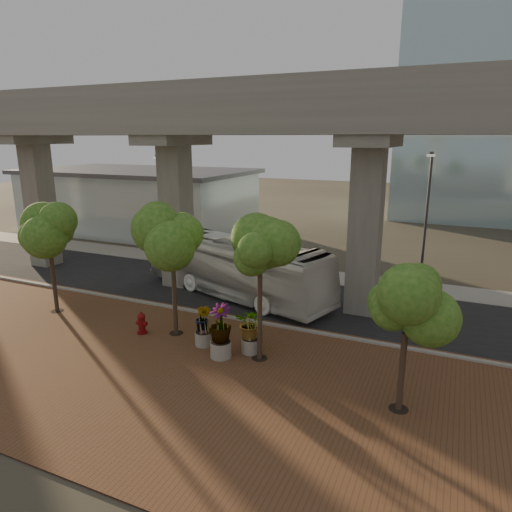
% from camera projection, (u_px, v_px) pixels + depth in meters
% --- Properties ---
extents(ground, '(160.00, 160.00, 0.00)m').
position_uv_depth(ground, '(249.00, 307.00, 26.19)').
color(ground, '#353026').
rests_on(ground, ground).
extents(brick_plaza, '(70.00, 13.00, 0.06)m').
position_uv_depth(brick_plaza, '(168.00, 370.00, 19.11)').
color(brick_plaza, brown).
rests_on(brick_plaza, ground).
extents(asphalt_road, '(90.00, 8.00, 0.04)m').
position_uv_depth(asphalt_road, '(262.00, 296.00, 27.95)').
color(asphalt_road, black).
rests_on(asphalt_road, ground).
extents(curb_strip, '(70.00, 0.25, 0.16)m').
position_uv_depth(curb_strip, '(233.00, 318.00, 24.40)').
color(curb_strip, gray).
rests_on(curb_strip, ground).
extents(far_sidewalk, '(90.00, 3.00, 0.06)m').
position_uv_depth(far_sidewalk, '(292.00, 273.00, 32.81)').
color(far_sidewalk, gray).
rests_on(far_sidewalk, ground).
extents(transit_viaduct, '(72.00, 5.60, 12.40)m').
position_uv_depth(transit_viaduct, '(263.00, 177.00, 26.12)').
color(transit_viaduct, gray).
rests_on(transit_viaduct, ground).
extents(station_pavilion, '(23.00, 13.00, 6.30)m').
position_uv_depth(station_pavilion, '(139.00, 199.00, 47.40)').
color(station_pavilion, silver).
rests_on(station_pavilion, ground).
extents(transit_bus, '(13.48, 6.96, 3.67)m').
position_uv_depth(transit_bus, '(235.00, 267.00, 27.76)').
color(transit_bus, silver).
rests_on(transit_bus, ground).
extents(fire_hydrant, '(0.56, 0.50, 1.11)m').
position_uv_depth(fire_hydrant, '(142.00, 323.00, 22.46)').
color(fire_hydrant, '#690B0C').
rests_on(fire_hydrant, ground).
extents(planter_front, '(1.91, 1.91, 2.10)m').
position_uv_depth(planter_front, '(251.00, 326.00, 20.29)').
color(planter_front, '#A09D90').
rests_on(planter_front, ground).
extents(planter_right, '(2.29, 2.29, 2.45)m').
position_uv_depth(planter_right, '(220.00, 326.00, 19.79)').
color(planter_right, '#A8A397').
rests_on(planter_right, ground).
extents(planter_left, '(1.84, 1.84, 2.02)m').
position_uv_depth(planter_left, '(203.00, 320.00, 21.03)').
color(planter_left, '#A29D92').
rests_on(planter_left, ground).
extents(street_tree_far_west, '(3.64, 3.64, 6.14)m').
position_uv_depth(street_tree_far_west, '(48.00, 233.00, 24.37)').
color(street_tree_far_west, '#4B382B').
rests_on(street_tree_far_west, ground).
extents(street_tree_near_west, '(3.80, 3.80, 6.45)m').
position_uv_depth(street_tree_near_west, '(172.00, 241.00, 21.40)').
color(street_tree_near_west, '#4B382B').
rests_on(street_tree_near_west, ground).
extents(street_tree_near_east, '(3.42, 3.42, 6.53)m').
position_uv_depth(street_tree_near_east, '(260.00, 249.00, 18.78)').
color(street_tree_near_east, '#4B382B').
rests_on(street_tree_near_east, ground).
extents(street_tree_far_east, '(3.48, 3.48, 5.55)m').
position_uv_depth(street_tree_far_east, '(408.00, 305.00, 15.29)').
color(street_tree_far_east, '#4B382B').
rests_on(street_tree_far_east, ground).
extents(streetlamp_west, '(0.40, 1.18, 8.16)m').
position_uv_depth(streetlamp_west, '(165.00, 200.00, 35.03)').
color(streetlamp_west, '#2A2A2E').
rests_on(streetlamp_west, ground).
extents(streetlamp_east, '(0.43, 1.25, 8.66)m').
position_uv_depth(streetlamp_east, '(426.00, 215.00, 26.62)').
color(streetlamp_east, '#323238').
rests_on(streetlamp_east, ground).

